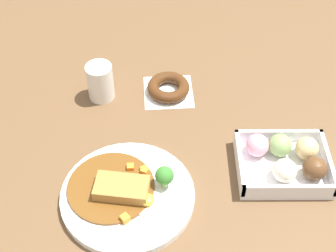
{
  "coord_description": "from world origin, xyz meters",
  "views": [
    {
      "loc": [
        0.09,
        0.68,
        0.81
      ],
      "look_at": [
        0.08,
        -0.06,
        0.03
      ],
      "focal_mm": 52.35,
      "sensor_mm": 36.0,
      "label": 1
    }
  ],
  "objects_px": {
    "donut_box": "(286,161)",
    "coffee_mug": "(100,82)",
    "curry_plate": "(127,194)",
    "chocolate_ring_donut": "(168,88)"
  },
  "relations": [
    {
      "from": "curry_plate",
      "to": "coffee_mug",
      "type": "bearing_deg",
      "value": -75.52
    },
    {
      "from": "curry_plate",
      "to": "chocolate_ring_donut",
      "type": "relative_size",
      "value": 2.15
    },
    {
      "from": "donut_box",
      "to": "coffee_mug",
      "type": "distance_m",
      "value": 0.46
    },
    {
      "from": "curry_plate",
      "to": "chocolate_ring_donut",
      "type": "xyz_separation_m",
      "value": [
        -0.08,
        -0.31,
        0.0
      ]
    },
    {
      "from": "donut_box",
      "to": "chocolate_ring_donut",
      "type": "relative_size",
      "value": 1.53
    },
    {
      "from": "curry_plate",
      "to": "donut_box",
      "type": "relative_size",
      "value": 1.4
    },
    {
      "from": "curry_plate",
      "to": "coffee_mug",
      "type": "distance_m",
      "value": 0.31
    },
    {
      "from": "coffee_mug",
      "to": "chocolate_ring_donut",
      "type": "bearing_deg",
      "value": -175.48
    },
    {
      "from": "donut_box",
      "to": "chocolate_ring_donut",
      "type": "distance_m",
      "value": 0.34
    },
    {
      "from": "coffee_mug",
      "to": "donut_box",
      "type": "bearing_deg",
      "value": 150.89
    }
  ]
}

